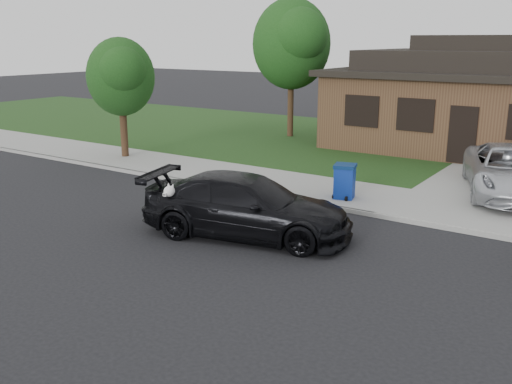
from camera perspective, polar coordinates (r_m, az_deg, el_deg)
The scene contains 11 objects.
ground at distance 14.67m, azimuth -7.42°, elevation -3.44°, with size 120.00×120.00×0.00m, color black.
sidewalk at distance 18.53m, azimuth 2.79°, elevation 0.78°, with size 60.00×3.00×0.12m, color gray.
curb at distance 17.31m, azimuth 0.21°, elevation -0.23°, with size 60.00×0.12×0.12m, color gray.
lawn at distance 25.57m, azimuth 12.16°, elevation 4.44°, with size 60.00×13.00×0.13m, color #193814.
driveway at distance 21.14m, azimuth 24.22°, elevation 1.27°, with size 4.50×13.00×0.14m, color gray.
sedan at distance 13.68m, azimuth -0.96°, elevation -1.42°, with size 5.44×3.22×1.48m.
minivan at distance 18.40m, azimuth 24.19°, elevation 1.92°, with size 2.39×5.19×1.44m, color silver.
recycling_bin at distance 16.77m, azimuth 8.85°, elevation 1.09°, with size 0.74×0.74×1.00m.
house at distance 26.04m, azimuth 22.36°, elevation 8.45°, with size 12.60×8.60×4.65m.
tree_0 at distance 26.95m, azimuth 3.74°, elevation 14.71°, with size 3.78×3.60×6.34m.
tree_2 at distance 22.79m, azimuth -13.35°, elevation 11.25°, with size 2.73×2.60×4.59m.
Camera 1 is at (9.27, -10.39, 4.62)m, focal length 40.00 mm.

